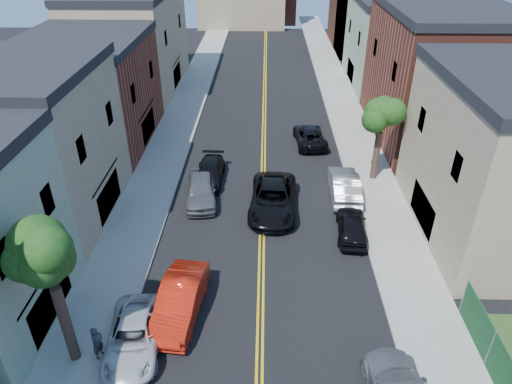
# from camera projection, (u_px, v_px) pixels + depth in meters

# --- Properties ---
(sidewalk_left) EXTENTS (3.20, 100.00, 0.15)m
(sidewalk_left) POSITION_uv_depth(u_px,v_px,m) (178.00, 122.00, 42.04)
(sidewalk_left) COLOR gray
(sidewalk_left) RESTS_ON ground
(sidewalk_right) EXTENTS (3.20, 100.00, 0.15)m
(sidewalk_right) POSITION_uv_depth(u_px,v_px,m) (351.00, 124.00, 41.74)
(sidewalk_right) COLOR gray
(sidewalk_right) RESTS_ON ground
(curb_left) EXTENTS (0.30, 100.00, 0.15)m
(curb_left) POSITION_uv_depth(u_px,v_px,m) (197.00, 122.00, 42.01)
(curb_left) COLOR gray
(curb_left) RESTS_ON ground
(curb_right) EXTENTS (0.30, 100.00, 0.15)m
(curb_right) POSITION_uv_depth(u_px,v_px,m) (332.00, 123.00, 41.77)
(curb_right) COLOR gray
(curb_right) RESTS_ON ground
(bldg_left_tan_near) EXTENTS (9.00, 10.00, 9.00)m
(bldg_left_tan_near) POSITION_uv_depth(u_px,v_px,m) (25.00, 151.00, 27.05)
(bldg_left_tan_near) COLOR #998466
(bldg_left_tan_near) RESTS_ON ground
(bldg_left_brick) EXTENTS (9.00, 12.00, 8.00)m
(bldg_left_brick) POSITION_uv_depth(u_px,v_px,m) (89.00, 95.00, 36.70)
(bldg_left_brick) COLOR brown
(bldg_left_brick) RESTS_ON ground
(bldg_left_tan_far) EXTENTS (9.00, 16.00, 9.50)m
(bldg_left_tan_far) POSITION_uv_depth(u_px,v_px,m) (132.00, 43.00, 48.27)
(bldg_left_tan_far) COLOR #998466
(bldg_left_tan_far) RESTS_ON ground
(bldg_right_brick) EXTENTS (9.00, 14.00, 10.00)m
(bldg_right_brick) POSITION_uv_depth(u_px,v_px,m) (437.00, 77.00, 37.35)
(bldg_right_brick) COLOR brown
(bldg_right_brick) RESTS_ON ground
(bldg_right_palegrn) EXTENTS (9.00, 12.00, 8.50)m
(bldg_right_palegrn) POSITION_uv_depth(u_px,v_px,m) (395.00, 44.00, 49.70)
(bldg_right_palegrn) COLOR gray
(bldg_right_palegrn) RESTS_ON ground
(tree_left_mid) EXTENTS (5.20, 5.20, 9.29)m
(tree_left_mid) POSITION_uv_depth(u_px,v_px,m) (40.00, 236.00, 16.46)
(tree_left_mid) COLOR #3A251D
(tree_left_mid) RESTS_ON sidewalk_left
(tree_right_far) EXTENTS (4.40, 4.40, 8.03)m
(tree_right_far) POSITION_uv_depth(u_px,v_px,m) (384.00, 103.00, 30.25)
(tree_right_far) COLOR #3A251D
(tree_right_far) RESTS_ON sidewalk_right
(red_sedan) EXTENTS (2.34, 5.32, 1.70)m
(red_sedan) POSITION_uv_depth(u_px,v_px,m) (180.00, 301.00, 21.68)
(red_sedan) COLOR red
(red_sedan) RESTS_ON ground
(white_pickup) EXTENTS (2.66, 5.02, 1.35)m
(white_pickup) POSITION_uv_depth(u_px,v_px,m) (134.00, 337.00, 20.06)
(white_pickup) COLOR silver
(white_pickup) RESTS_ON ground
(grey_car_left) EXTENTS (2.58, 5.16, 1.69)m
(grey_car_left) POSITION_uv_depth(u_px,v_px,m) (201.00, 190.00, 30.35)
(grey_car_left) COLOR #515358
(grey_car_left) RESTS_ON ground
(black_car_left) EXTENTS (2.07, 4.77, 1.37)m
(black_car_left) POSITION_uv_depth(u_px,v_px,m) (209.00, 173.00, 32.61)
(black_car_left) COLOR black
(black_car_left) RESTS_ON ground
(black_car_right) EXTENTS (2.07, 4.34, 1.43)m
(black_car_right) POSITION_uv_depth(u_px,v_px,m) (352.00, 226.00, 27.07)
(black_car_right) COLOR black
(black_car_right) RESTS_ON ground
(silver_car_right) EXTENTS (1.94, 5.21, 1.70)m
(silver_car_right) POSITION_uv_depth(u_px,v_px,m) (344.00, 185.00, 30.79)
(silver_car_right) COLOR #A2A5AA
(silver_car_right) RESTS_ON ground
(dark_car_right_far) EXTENTS (2.75, 5.22, 1.40)m
(dark_car_right_far) POSITION_uv_depth(u_px,v_px,m) (310.00, 136.00, 37.95)
(dark_car_right_far) COLOR black
(dark_car_right_far) RESTS_ON ground
(black_suv_lane) EXTENTS (3.21, 6.38, 1.73)m
(black_suv_lane) POSITION_uv_depth(u_px,v_px,m) (273.00, 199.00, 29.33)
(black_suv_lane) COLOR black
(black_suv_lane) RESTS_ON ground
(pedestrian_left) EXTENTS (0.57, 0.69, 1.63)m
(pedestrian_left) POSITION_uv_depth(u_px,v_px,m) (97.00, 343.00, 19.41)
(pedestrian_left) COLOR #292931
(pedestrian_left) RESTS_ON sidewalk_left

